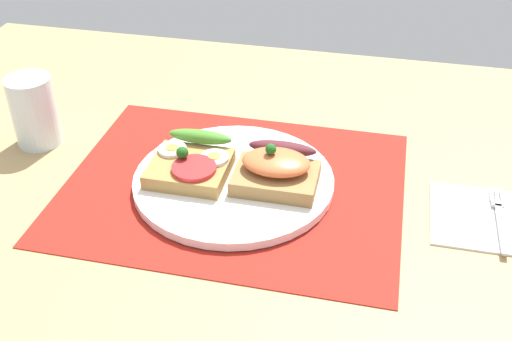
% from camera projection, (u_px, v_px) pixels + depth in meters
% --- Properties ---
extents(ground_plane, '(1.20, 0.90, 0.03)m').
position_uv_depth(ground_plane, '(234.00, 196.00, 0.83)').
color(ground_plane, tan).
extents(placemat, '(0.44, 0.35, 0.00)m').
position_uv_depth(placemat, '(234.00, 185.00, 0.82)').
color(placemat, '#A01E15').
rests_on(placemat, ground_plane).
extents(plate, '(0.26, 0.26, 0.01)m').
position_uv_depth(plate, '(234.00, 181.00, 0.82)').
color(plate, white).
rests_on(plate, placemat).
extents(sandwich_egg_tomato, '(0.10, 0.11, 0.04)m').
position_uv_depth(sandwich_egg_tomato, '(192.00, 163.00, 0.81)').
color(sandwich_egg_tomato, '#A67D42').
rests_on(sandwich_egg_tomato, plate).
extents(sandwich_salmon, '(0.11, 0.09, 0.06)m').
position_uv_depth(sandwich_salmon, '(276.00, 169.00, 0.79)').
color(sandwich_salmon, '#9D7443').
rests_on(sandwich_salmon, plate).
extents(napkin, '(0.15, 0.12, 0.01)m').
position_uv_depth(napkin, '(493.00, 221.00, 0.76)').
color(napkin, white).
rests_on(napkin, ground_plane).
extents(fork, '(0.02, 0.13, 0.00)m').
position_uv_depth(fork, '(500.00, 217.00, 0.76)').
color(fork, '#B7B7BC').
rests_on(fork, napkin).
extents(drinking_glass, '(0.06, 0.06, 0.10)m').
position_uv_depth(drinking_glass, '(34.00, 111.00, 0.88)').
color(drinking_glass, silver).
rests_on(drinking_glass, ground_plane).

